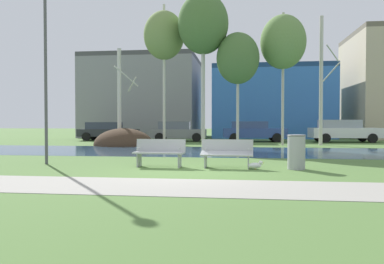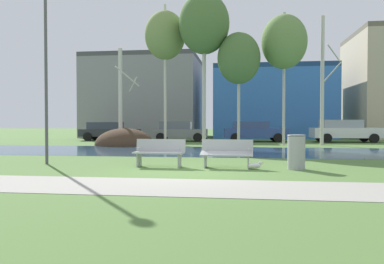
% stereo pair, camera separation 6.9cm
% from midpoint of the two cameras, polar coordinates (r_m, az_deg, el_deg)
% --- Properties ---
extents(ground_plane, '(120.00, 120.00, 0.00)m').
position_cam_midpoint_polar(ground_plane, '(20.66, 3.36, -2.43)').
color(ground_plane, '#517538').
extents(paved_path_strip, '(60.00, 2.25, 0.01)m').
position_cam_midpoint_polar(paved_path_strip, '(8.42, -2.91, -8.14)').
color(paved_path_strip, '#9E998E').
rests_on(paved_path_strip, ground).
extents(river_band, '(80.00, 6.41, 0.01)m').
position_cam_midpoint_polar(river_band, '(18.45, 2.85, -2.89)').
color(river_band, '#33516B').
rests_on(river_band, ground).
extents(soil_mound, '(3.61, 3.58, 2.08)m').
position_cam_midpoint_polar(soil_mound, '(23.74, -9.92, -1.94)').
color(soil_mound, '#423021').
rests_on(soil_mound, ground).
extents(bench_left, '(1.62, 0.61, 0.87)m').
position_cam_midpoint_polar(bench_left, '(12.10, -4.72, -2.98)').
color(bench_left, '#9EA0A3').
rests_on(bench_left, ground).
extents(bench_right, '(1.62, 0.61, 0.87)m').
position_cam_midpoint_polar(bench_right, '(11.83, 5.38, -3.08)').
color(bench_right, '#9EA0A3').
rests_on(bench_right, ground).
extents(trash_bin, '(0.54, 0.54, 1.04)m').
position_cam_midpoint_polar(trash_bin, '(11.85, 15.44, -2.81)').
color(trash_bin, '#999B9E').
rests_on(trash_bin, ground).
extents(seagull, '(0.46, 0.17, 0.26)m').
position_cam_midpoint_polar(seagull, '(11.57, 9.64, -4.89)').
color(seagull, white).
rests_on(seagull, ground).
extents(streetlamp, '(0.32, 0.32, 6.20)m').
position_cam_midpoint_polar(streetlamp, '(13.99, -20.84, 12.27)').
color(streetlamp, '#4C4C51').
rests_on(streetlamp, ground).
extents(birch_far_left, '(1.41, 2.42, 6.01)m').
position_cam_midpoint_polar(birch_far_left, '(24.44, -10.46, 5.36)').
color(birch_far_left, beige).
rests_on(birch_far_left, ground).
extents(birch_left, '(2.62, 2.62, 9.00)m').
position_cam_midpoint_polar(birch_left, '(25.48, -3.96, 14.12)').
color(birch_left, beige).
rests_on(birch_left, ground).
extents(birch_center_left, '(3.05, 3.05, 9.42)m').
position_cam_midpoint_polar(birch_center_left, '(23.94, 1.91, 15.77)').
color(birch_center_left, beige).
rests_on(birch_center_left, ground).
extents(birch_center, '(2.56, 2.56, 6.75)m').
position_cam_midpoint_polar(birch_center, '(23.37, 7.08, 10.82)').
color(birch_center, '#BCB7A8').
rests_on(birch_center, ground).
extents(birch_center_right, '(2.75, 2.75, 8.08)m').
position_cam_midpoint_polar(birch_center_right, '(24.55, 13.67, 12.89)').
color(birch_center_right, '#BCB7A8').
rests_on(birch_center_right, ground).
extents(birch_right, '(1.23, 2.09, 7.87)m').
position_cam_midpoint_polar(birch_right, '(24.82, 19.00, 7.36)').
color(birch_right, beige).
rests_on(birch_right, ground).
extents(parked_van_nearest_dark, '(4.57, 2.17, 1.40)m').
position_cam_midpoint_polar(parked_van_nearest_dark, '(29.98, -12.25, 0.18)').
color(parked_van_nearest_dark, '#282B30').
rests_on(parked_van_nearest_dark, ground).
extents(parked_sedan_second_grey, '(4.15, 2.15, 1.45)m').
position_cam_midpoint_polar(parked_sedan_second_grey, '(28.20, -1.91, 0.17)').
color(parked_sedan_second_grey, slate).
rests_on(parked_sedan_second_grey, ground).
extents(parked_hatch_third_blue, '(4.59, 2.32, 1.46)m').
position_cam_midpoint_polar(parked_hatch_third_blue, '(27.87, 9.31, 0.16)').
color(parked_hatch_third_blue, '#2D4793').
rests_on(parked_hatch_third_blue, ground).
extents(parked_wagon_fourth_white, '(4.82, 2.24, 1.57)m').
position_cam_midpoint_polar(parked_wagon_fourth_white, '(28.77, 21.86, 0.21)').
color(parked_wagon_fourth_white, silver).
rests_on(parked_wagon_fourth_white, ground).
extents(building_grey_warehouse, '(10.37, 7.98, 7.62)m').
position_cam_midpoint_polar(building_grey_warehouse, '(37.43, -6.94, 5.15)').
color(building_grey_warehouse, gray).
rests_on(building_grey_warehouse, ground).
extents(building_blue_store, '(10.42, 7.83, 6.39)m').
position_cam_midpoint_polar(building_blue_store, '(36.35, 11.92, 4.27)').
color(building_blue_store, '#3870C6').
rests_on(building_blue_store, ground).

